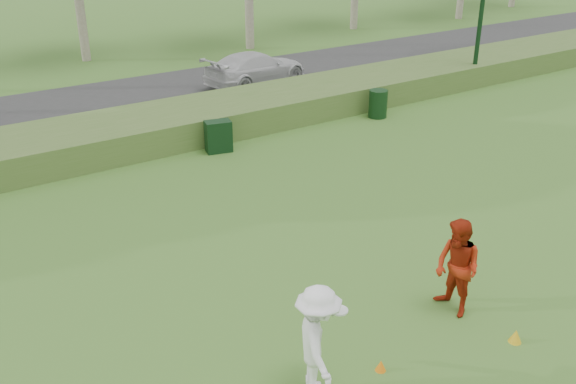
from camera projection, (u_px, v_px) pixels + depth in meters
ground at (412, 335)px, 11.46m from camera, size 120.00×120.00×0.00m
reed_strip at (148, 129)px, 20.35m from camera, size 80.00×3.00×0.90m
park_road at (98, 104)px, 24.30m from camera, size 80.00×6.00×0.06m
player_white at (318, 342)px, 9.76m from camera, size 1.17×1.43×1.92m
player_red at (457, 268)px, 11.75m from camera, size 0.79×0.97×1.90m
cone_orange at (381, 366)px, 10.57m from camera, size 0.18×0.18×0.20m
cone_yellow at (516, 336)px, 11.24m from camera, size 0.23×0.23×0.25m
utility_cabinet at (218, 136)px, 19.63m from camera, size 0.87×0.66×0.98m
trash_bin at (378, 104)px, 22.74m from camera, size 0.80×0.80×0.98m
car_right at (256, 68)px, 26.56m from camera, size 4.82×2.57×1.33m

